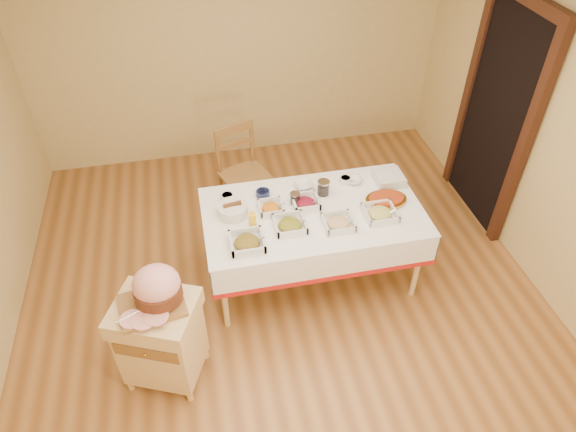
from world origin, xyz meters
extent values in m
plane|color=#98622F|center=(0.00, 0.00, 0.00)|extent=(5.00, 5.00, 0.00)
plane|color=tan|center=(0.00, 2.50, 1.30)|extent=(4.50, 0.00, 4.50)
plane|color=tan|center=(2.25, 0.00, 1.30)|extent=(0.00, 5.00, 5.00)
cube|color=black|center=(2.21, 0.90, 1.05)|extent=(0.06, 0.90, 2.10)
cube|color=#3B1D12|center=(2.19, 0.40, 1.05)|extent=(0.08, 0.10, 2.10)
cube|color=#3B1D12|center=(2.19, 1.40, 1.05)|extent=(0.08, 0.10, 2.10)
cube|color=#E1BE7C|center=(0.30, 0.30, 0.73)|extent=(1.80, 1.00, 0.04)
cylinder|color=#E1BE7C|center=(-0.52, -0.12, 0.35)|extent=(0.05, 0.05, 0.71)
cylinder|color=#E1BE7C|center=(-0.52, 0.72, 0.35)|extent=(0.05, 0.05, 0.71)
cylinder|color=#E1BE7C|center=(1.12, -0.12, 0.35)|extent=(0.05, 0.05, 0.71)
cylinder|color=#E1BE7C|center=(1.12, 0.72, 0.35)|extent=(0.05, 0.05, 0.71)
cube|color=white|center=(0.30, 0.30, 0.76)|extent=(1.82, 1.02, 0.01)
cube|color=#E1BE7C|center=(-1.01, -0.47, 0.37)|extent=(0.65, 0.60, 0.56)
cube|color=#E1BE7C|center=(-1.01, -0.47, 0.72)|extent=(0.70, 0.65, 0.14)
cube|color=brown|center=(-1.01, -0.69, 0.56)|extent=(0.43, 0.19, 0.11)
sphere|color=#B58633|center=(-1.01, -0.70, 0.56)|extent=(0.03, 0.03, 0.03)
cylinder|color=#E1BE7C|center=(-1.24, -0.66, 0.05)|extent=(0.05, 0.05, 0.09)
cylinder|color=#E1BE7C|center=(-1.24, -0.29, 0.05)|extent=(0.05, 0.05, 0.09)
cylinder|color=#E1BE7C|center=(-0.78, -0.66, 0.05)|extent=(0.05, 0.05, 0.09)
cylinder|color=#E1BE7C|center=(-0.78, -0.29, 0.05)|extent=(0.05, 0.05, 0.09)
cube|color=brown|center=(-0.14, 1.27, 0.49)|extent=(0.55, 0.54, 0.03)
cylinder|color=brown|center=(-0.25, 1.03, 0.24)|extent=(0.04, 0.04, 0.47)
cylinder|color=brown|center=(-0.38, 1.38, 0.24)|extent=(0.04, 0.04, 0.47)
cylinder|color=brown|center=(0.10, 1.15, 0.24)|extent=(0.04, 0.04, 0.47)
cylinder|color=brown|center=(-0.02, 1.51, 0.24)|extent=(0.04, 0.04, 0.47)
cylinder|color=brown|center=(-0.38, 1.38, 0.72)|extent=(0.04, 0.04, 0.50)
cylinder|color=brown|center=(-0.02, 1.51, 0.72)|extent=(0.04, 0.04, 0.50)
cube|color=brown|center=(-0.20, 1.44, 0.93)|extent=(0.38, 0.16, 0.09)
cube|color=brown|center=(-1.01, -0.47, 0.80)|extent=(0.43, 0.34, 0.03)
ellipsoid|color=pink|center=(-0.96, -0.43, 0.96)|extent=(0.32, 0.29, 0.27)
cylinder|color=#542813|center=(-0.96, -0.43, 0.88)|extent=(0.32, 0.32, 0.11)
cube|color=silver|center=(-1.06, -0.64, 0.82)|extent=(0.27, 0.12, 0.00)
cylinder|color=silver|center=(-1.10, -0.53, 0.83)|extent=(0.31, 0.09, 0.01)
cube|color=silver|center=(-0.30, 0.00, 0.77)|extent=(0.26, 0.26, 0.02)
ellipsoid|color=#AC2713|center=(-0.30, 0.00, 0.79)|extent=(0.20, 0.20, 0.07)
cylinder|color=silver|center=(-0.24, -0.02, 0.80)|extent=(0.16, 0.01, 0.12)
cube|color=silver|center=(0.07, 0.14, 0.77)|extent=(0.25, 0.25, 0.01)
ellipsoid|color=#AC7116|center=(0.07, 0.14, 0.79)|extent=(0.19, 0.19, 0.07)
cylinder|color=silver|center=(0.12, 0.11, 0.79)|extent=(0.14, 0.01, 0.10)
cube|color=silver|center=(0.45, 0.08, 0.77)|extent=(0.24, 0.24, 0.01)
ellipsoid|color=tan|center=(0.45, 0.08, 0.79)|extent=(0.18, 0.18, 0.06)
cylinder|color=silver|center=(0.50, 0.06, 0.79)|extent=(0.13, 0.01, 0.10)
cube|color=silver|center=(0.82, 0.12, 0.77)|extent=(0.26, 0.26, 0.01)
ellipsoid|color=#BFBE5A|center=(0.82, 0.12, 0.79)|extent=(0.19, 0.19, 0.07)
cylinder|color=silver|center=(0.87, 0.10, 0.79)|extent=(0.13, 0.01, 0.10)
cube|color=silver|center=(-0.04, 0.38, 0.77)|extent=(0.20, 0.20, 0.01)
ellipsoid|color=orange|center=(-0.04, 0.38, 0.79)|extent=(0.15, 0.15, 0.05)
cylinder|color=silver|center=(0.00, 0.36, 0.79)|extent=(0.13, 0.01, 0.10)
cube|color=silver|center=(0.26, 0.38, 0.77)|extent=(0.22, 0.22, 0.01)
ellipsoid|color=maroon|center=(0.26, 0.38, 0.79)|extent=(0.17, 0.17, 0.06)
cylinder|color=silver|center=(0.30, 0.36, 0.79)|extent=(0.14, 0.01, 0.10)
cylinder|color=silver|center=(-0.38, 0.60, 0.79)|extent=(0.11, 0.11, 0.05)
cylinder|color=black|center=(-0.38, 0.60, 0.80)|extent=(0.09, 0.09, 0.02)
cylinder|color=navy|center=(-0.07, 0.59, 0.79)|extent=(0.12, 0.12, 0.05)
cylinder|color=maroon|center=(-0.07, 0.59, 0.80)|extent=(0.10, 0.10, 0.02)
cylinder|color=silver|center=(0.68, 0.63, 0.79)|extent=(0.10, 0.10, 0.05)
cylinder|color=orange|center=(0.68, 0.63, 0.80)|extent=(0.08, 0.08, 0.02)
imported|color=silver|center=(0.30, 0.63, 0.78)|extent=(0.18, 0.18, 0.04)
imported|color=silver|center=(0.75, 0.61, 0.78)|extent=(0.20, 0.20, 0.05)
cylinder|color=silver|center=(0.17, 0.43, 0.81)|extent=(0.08, 0.08, 0.10)
cylinder|color=silver|center=(0.17, 0.43, 0.86)|extent=(0.08, 0.08, 0.01)
cylinder|color=black|center=(0.17, 0.43, 0.80)|extent=(0.07, 0.07, 0.07)
cylinder|color=silver|center=(0.44, 0.50, 0.82)|extent=(0.10, 0.10, 0.12)
cylinder|color=silver|center=(0.44, 0.50, 0.89)|extent=(0.11, 0.11, 0.01)
cylinder|color=black|center=(0.44, 0.50, 0.80)|extent=(0.08, 0.08, 0.09)
cylinder|color=yellow|center=(-0.22, 0.19, 0.84)|extent=(0.06, 0.06, 0.15)
cone|color=yellow|center=(-0.22, 0.19, 0.93)|extent=(0.04, 0.04, 0.04)
cylinder|color=silver|center=(-0.35, 0.40, 0.81)|extent=(0.25, 0.25, 0.09)
cube|color=silver|center=(1.05, 0.55, 0.77)|extent=(0.24, 0.24, 0.01)
cube|color=silver|center=(1.05, 0.55, 0.78)|extent=(0.24, 0.24, 0.01)
cube|color=silver|center=(1.05, 0.55, 0.80)|extent=(0.24, 0.24, 0.01)
cube|color=silver|center=(1.05, 0.55, 0.81)|extent=(0.24, 0.24, 0.01)
cube|color=silver|center=(1.05, 0.55, 0.83)|extent=(0.24, 0.24, 0.01)
cube|color=silver|center=(1.05, 0.55, 0.84)|extent=(0.24, 0.24, 0.01)
ellipsoid|color=#B58633|center=(0.93, 0.29, 0.78)|extent=(0.36, 0.26, 0.03)
ellipsoid|color=#9E3511|center=(0.93, 0.29, 0.79)|extent=(0.30, 0.21, 0.04)
camera|label=1|loc=(-0.58, -2.83, 3.51)|focal=32.00mm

